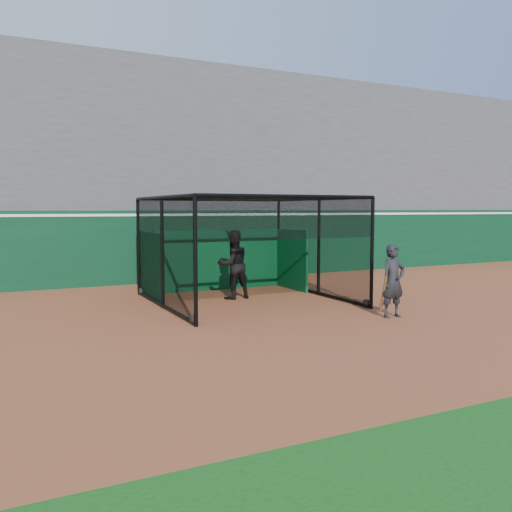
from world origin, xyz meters
name	(u,v)px	position (x,y,z in m)	size (l,w,h in m)	color
ground	(278,330)	(0.00, 0.00, 0.00)	(120.00, 120.00, 0.00)	#974D2B
outfield_wall	(162,245)	(0.00, 8.50, 1.29)	(50.00, 0.50, 2.50)	#09331B
grandstand	(134,161)	(0.00, 12.27, 4.48)	(50.00, 7.85, 8.95)	#4C4C4F
batting_cage	(246,250)	(0.94, 3.58, 1.42)	(4.84, 5.05, 2.85)	black
batter	(233,265)	(0.79, 4.11, 0.98)	(0.95, 0.74, 1.96)	black
on_deck_player	(393,281)	(3.10, 0.02, 0.86)	(0.64, 0.43, 1.72)	black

